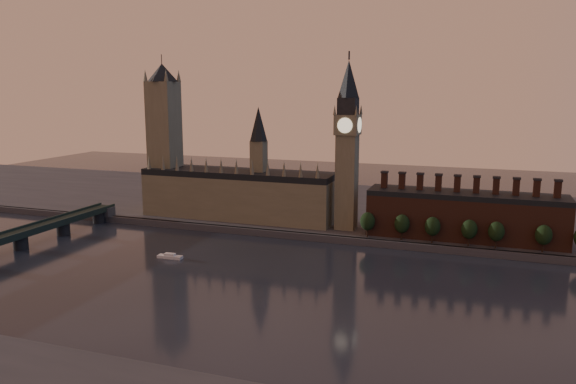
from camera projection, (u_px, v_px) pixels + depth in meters
name	position (u px, v px, depth m)	size (l,w,h in m)	color
ground	(265.00, 292.00, 249.68)	(900.00, 900.00, 0.00)	black
north_bank	(355.00, 209.00, 414.33)	(900.00, 182.00, 4.00)	#434247
palace_of_westminster	(239.00, 192.00, 373.47)	(130.00, 30.30, 74.00)	#766F54
victoria_tower	(164.00, 133.00, 385.07)	(24.00, 24.00, 108.00)	#766F54
big_ben	(347.00, 143.00, 338.06)	(15.00, 15.00, 107.00)	#766F54
chimney_block	(465.00, 215.00, 322.08)	(110.00, 25.00, 37.00)	#552D20
embankment_tree_0	(368.00, 221.00, 325.18)	(8.60, 8.60, 14.88)	black
embankment_tree_1	(402.00, 224.00, 319.51)	(8.60, 8.60, 14.88)	black
embankment_tree_2	(433.00, 226.00, 313.35)	(8.60, 8.60, 14.88)	black
embankment_tree_3	(469.00, 229.00, 306.75)	(8.60, 8.60, 14.88)	black
embankment_tree_4	(496.00, 231.00, 302.19)	(8.60, 8.60, 14.88)	black
embankment_tree_5	(544.00, 235.00, 294.98)	(8.60, 8.60, 14.88)	black
river_boat	(170.00, 256.00, 299.44)	(13.85, 4.57, 2.74)	silver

